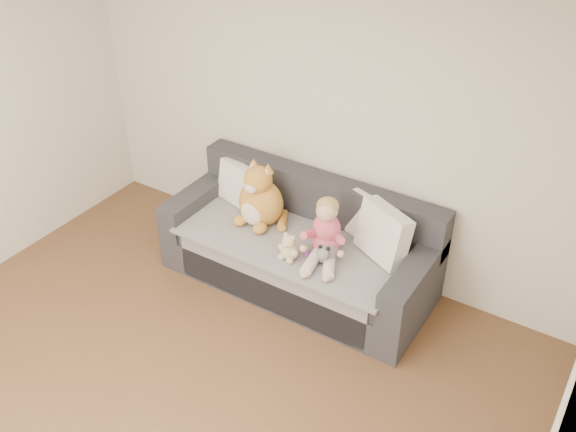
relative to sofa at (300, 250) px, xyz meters
The scene contains 10 objects.
room_shell 1.92m from the sofa, 92.52° to the right, with size 5.00×5.00×5.00m.
sofa is the anchor object (origin of this frame).
cushion_left 0.79m from the sofa, behind, with size 0.42×0.27×0.36m.
cushion_right_back 0.67m from the sofa, 23.66° to the left, with size 0.45×0.31×0.39m.
cushion_right_front 0.77m from the sofa, ahead, with size 0.50×0.38×0.43m.
toddler 0.50m from the sofa, 24.76° to the right, with size 0.34×0.50×0.49m.
plush_cat 0.53m from the sofa, behind, with size 0.47×0.39×0.58m.
teddy_bear 0.43m from the sofa, 73.74° to the right, with size 0.18×0.14×0.23m.
plush_cow 0.48m from the sofa, 30.42° to the right, with size 0.15×0.24×0.19m.
sippy_cup 0.36m from the sofa, 48.28° to the right, with size 0.09×0.07×0.10m.
Camera 1 is at (2.24, -1.55, 3.48)m, focal length 40.00 mm.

